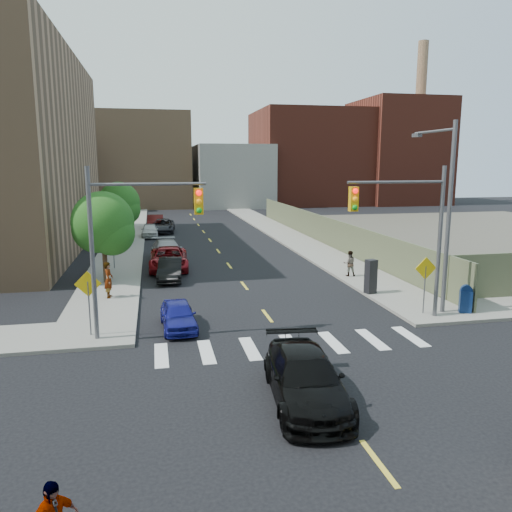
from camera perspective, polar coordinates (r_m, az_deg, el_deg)
name	(u,v)px	position (r m, az deg, el deg)	size (l,w,h in m)	color
ground	(323,390)	(16.56, 7.71, -14.94)	(160.00, 160.00, 0.00)	black
sidewalk_nw	(129,229)	(56.07, -14.30, 3.04)	(3.50, 73.00, 0.15)	gray
sidewalk_ne	(268,225)	(57.46, 1.35, 3.54)	(3.50, 73.00, 0.15)	gray
fence_north	(322,230)	(44.94, 7.54, 2.99)	(0.12, 44.00, 2.50)	#555D41
gravel_lot	(489,234)	(55.56, 25.05, 2.26)	(36.00, 42.00, 0.06)	#595447
bg_bldg_west	(41,170)	(85.76, -23.33, 8.99)	(14.00, 18.00, 12.00)	#592319
bg_bldg_midwest	(146,161)	(86.07, -12.47, 10.59)	(14.00, 16.00, 15.00)	#8C6B4C
bg_bldg_center	(231,176)	(85.10, -2.84, 9.14)	(12.00, 16.00, 10.00)	gray
bg_bldg_east	(308,158)	(90.23, 5.93, 11.09)	(18.00, 18.00, 16.00)	#592319
bg_bldg_fareast	(397,152)	(94.48, 15.80, 11.33)	(14.00, 16.00, 18.00)	#592319
smokestack	(419,124)	(96.60, 18.13, 14.16)	(1.80, 1.80, 28.00)	#8C6B4C
signal_nw	(131,230)	(20.25, -14.10, 2.94)	(4.59, 0.30, 7.00)	#59595E
signal_ne	(410,222)	(23.06, 17.17, 3.68)	(4.59, 0.30, 7.00)	#59595E
streetlight_ne	(445,204)	(24.89, 20.76, 5.55)	(0.25, 3.70, 9.00)	#59595E
warn_sign_nw	(88,291)	(21.36, -18.62, -3.84)	(1.06, 0.06, 2.83)	#59595E
warn_sign_ne	(425,275)	(24.50, 18.79, -2.04)	(1.06, 0.06, 2.83)	#59595E
warn_sign_midwest	(113,241)	(34.55, -16.02, 1.65)	(1.06, 0.06, 2.83)	#59595E
tree_west_near	(103,226)	(30.47, -17.08, 3.27)	(3.66, 3.64, 5.52)	#332114
tree_west_far	(119,205)	(45.35, -15.37, 5.61)	(3.66, 3.64, 5.52)	#332114
parked_car_blue	(178,315)	(22.06, -8.88, -6.69)	(1.44, 3.57, 1.22)	navy
parked_car_black	(170,269)	(31.15, -9.76, -1.51)	(1.42, 4.06, 1.34)	black
parked_car_red	(169,259)	(34.12, -9.95, -0.31)	(2.52, 5.46, 1.52)	maroon
parked_car_silver	(167,251)	(37.37, -10.12, 0.61)	(2.09, 5.14, 1.49)	#9DA0A5
parked_car_white	(150,230)	(49.54, -12.04, 2.88)	(1.58, 3.94, 1.34)	silver
parked_car_maroon	(155,222)	(55.20, -11.42, 3.79)	(1.67, 4.78, 1.58)	#400D0C
parked_car_grey	(163,226)	(52.74, -10.62, 3.42)	(2.33, 5.05, 1.40)	black
black_sedan	(305,378)	(15.48, 5.67, -13.71)	(2.11, 5.19, 1.51)	black
mailbox	(466,299)	(25.59, 22.84, -4.56)	(0.67, 0.60, 1.33)	navy
payphone	(371,276)	(27.67, 12.98, -2.29)	(0.55, 0.45, 1.85)	black
pedestrian_west	(109,280)	(27.21, -16.49, -2.62)	(0.69, 0.45, 1.90)	gray
pedestrian_east	(349,263)	(31.64, 10.63, -0.84)	(0.77, 0.60, 1.59)	gray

